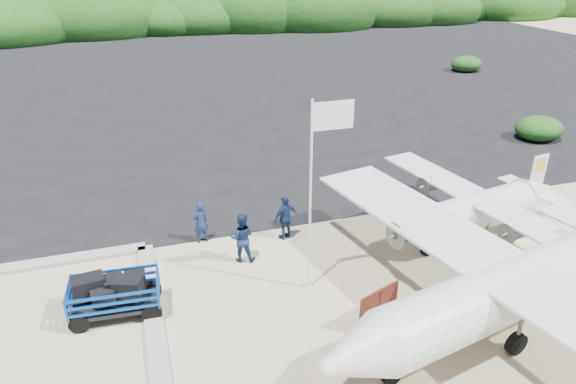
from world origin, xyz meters
name	(u,v)px	position (x,y,z in m)	size (l,w,h in m)	color
ground	(322,315)	(0.00, 0.00, 0.00)	(160.00, 160.00, 0.00)	beige
asphalt_apron	(185,77)	(0.00, 30.00, 0.00)	(90.00, 50.00, 0.04)	#B2B2B2
vegetation_band	(159,30)	(0.00, 55.00, 0.00)	(124.00, 8.00, 4.40)	#B2B2B2
baggage_cart	(119,314)	(-5.42, 1.76, 0.00)	(2.61, 1.49, 1.31)	#0A44A4
flagpole	(308,288)	(0.06, 1.31, 0.00)	(1.16, 0.48, 5.82)	white
signboard	(377,325)	(1.28, -0.83, 0.00)	(1.47, 0.14, 1.21)	maroon
crew_a	(201,222)	(-2.58, 4.94, 0.76)	(0.56, 0.36, 1.52)	navy
crew_b	(242,238)	(-1.49, 3.38, 0.85)	(0.83, 0.64, 1.70)	navy
crew_c	(286,217)	(0.27, 4.30, 0.82)	(0.96, 0.40, 1.63)	navy
aircraft_large	(400,100)	(12.72, 18.90, 0.00)	(13.88, 13.88, 4.16)	#B2B2B2
aircraft_small	(65,65)	(-9.30, 37.59, 0.00)	(7.13, 7.13, 2.57)	#B2B2B2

